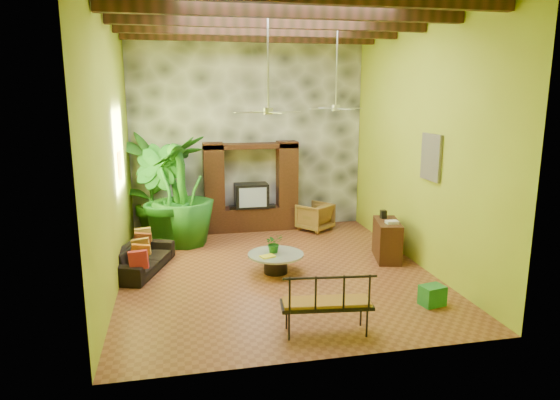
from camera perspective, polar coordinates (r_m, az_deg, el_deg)
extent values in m
plane|color=brown|center=(10.19, -0.56, -8.05)|extent=(7.00, 7.00, 0.00)
cube|color=silver|center=(9.67, -0.63, 20.96)|extent=(6.00, 7.00, 0.02)
cube|color=#A7B829|center=(13.05, -3.63, 7.67)|extent=(6.00, 0.02, 5.00)
cube|color=#A7B829|center=(9.50, -18.72, 5.35)|extent=(0.02, 7.00, 5.00)
cube|color=#A7B829|center=(10.61, 15.60, 6.20)|extent=(0.02, 7.00, 5.00)
cube|color=#383B40|center=(12.99, -3.60, 7.65)|extent=(5.98, 0.10, 4.98)
cube|color=#3A1D12|center=(8.38, 1.24, 20.79)|extent=(5.95, 0.16, 0.22)
cube|color=#3A1D12|center=(9.64, -0.62, 19.67)|extent=(5.95, 0.16, 0.22)
cube|color=#3A1D12|center=(10.91, -2.03, 18.79)|extent=(5.95, 0.16, 0.22)
cube|color=#3A1D12|center=(12.18, -3.14, 18.09)|extent=(5.95, 0.16, 0.22)
cube|color=black|center=(13.06, -3.28, -2.12)|extent=(2.40, 0.50, 0.60)
cube|color=black|center=(12.74, -7.56, 2.03)|extent=(0.50, 0.48, 2.00)
cube|color=black|center=(13.02, 0.81, 2.36)|extent=(0.50, 0.48, 2.00)
cube|color=black|center=(12.72, -3.38, 6.20)|extent=(2.40, 0.48, 0.12)
cube|color=black|center=(12.90, -3.30, 0.52)|extent=(0.85, 0.52, 0.62)
cube|color=#8C99A8|center=(12.64, -3.11, 0.28)|extent=(0.70, 0.02, 0.50)
cylinder|color=#ADAEB2|center=(9.14, -1.38, 15.79)|extent=(0.04, 0.04, 1.80)
cylinder|color=#ADAEB2|center=(9.13, -1.35, 10.14)|extent=(0.18, 0.18, 0.12)
cube|color=#ADAEB2|center=(9.29, 0.68, 10.06)|extent=(0.58, 0.26, 0.01)
cube|color=#ADAEB2|center=(9.46, -2.31, 10.09)|extent=(0.26, 0.58, 0.01)
cube|color=#ADAEB2|center=(8.98, -3.45, 9.96)|extent=(0.58, 0.26, 0.01)
cube|color=#ADAEB2|center=(8.81, -0.32, 9.94)|extent=(0.26, 0.58, 0.01)
cylinder|color=#ADAEB2|center=(11.14, 6.51, 15.08)|extent=(0.04, 0.04, 1.80)
cylinder|color=#ADAEB2|center=(11.13, 6.40, 10.45)|extent=(0.18, 0.18, 0.12)
cube|color=#ADAEB2|center=(11.33, 7.94, 10.34)|extent=(0.58, 0.26, 0.01)
cube|color=#ADAEB2|center=(11.44, 5.39, 10.41)|extent=(0.26, 0.58, 0.01)
cube|color=#ADAEB2|center=(10.94, 4.79, 10.34)|extent=(0.58, 0.26, 0.01)
cube|color=#ADAEB2|center=(10.83, 7.45, 10.27)|extent=(0.26, 0.58, 0.01)
cube|color=yellow|center=(10.53, -17.75, 3.83)|extent=(0.06, 0.32, 0.55)
cube|color=#276491|center=(10.09, 16.89, 4.69)|extent=(0.06, 0.70, 0.90)
imported|color=black|center=(10.46, -15.51, -6.38)|extent=(1.31, 2.01, 0.55)
imported|color=brown|center=(13.03, 4.01, -1.91)|extent=(1.08, 1.08, 0.71)
imported|color=#26681B|center=(12.73, -14.69, 1.85)|extent=(1.67, 1.65, 2.65)
imported|color=#185E1C|center=(11.78, -13.38, 0.37)|extent=(1.66, 1.65, 2.36)
imported|color=#1D5F19|center=(11.79, -11.06, 1.04)|extent=(1.98, 1.98, 2.58)
cylinder|color=black|center=(10.01, -0.49, -7.33)|extent=(0.47, 0.47, 0.36)
cylinder|color=#AFBBB7|center=(9.95, -0.49, -6.24)|extent=(1.11, 1.11, 0.04)
imported|color=#195516|center=(9.96, -0.70, -4.94)|extent=(0.43, 0.41, 0.39)
cube|color=yellow|center=(9.73, -1.42, -6.45)|extent=(0.32, 0.27, 0.03)
cube|color=black|center=(7.58, 5.32, -11.83)|extent=(1.40, 0.61, 0.05)
cube|color=#9D6626|center=(7.56, 5.32, -11.55)|extent=(1.32, 0.56, 0.06)
cube|color=black|center=(7.25, 5.94, -10.64)|extent=(1.35, 0.20, 0.54)
cube|color=#361E11|center=(11.00, 12.13, -4.49)|extent=(0.71, 1.13, 0.84)
cube|color=#1F7728|center=(8.95, 17.01, -10.38)|extent=(0.44, 0.37, 0.34)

